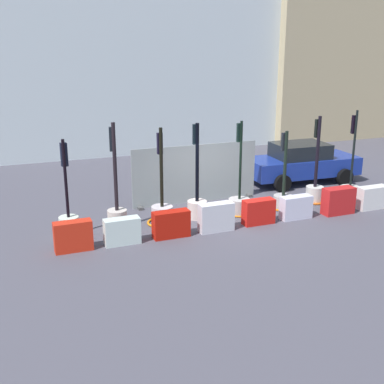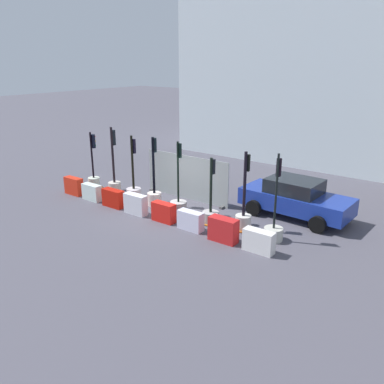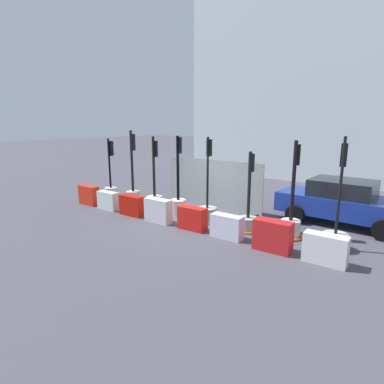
{
  "view_description": "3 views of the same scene",
  "coord_description": "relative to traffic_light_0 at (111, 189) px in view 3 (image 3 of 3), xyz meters",
  "views": [
    {
      "loc": [
        -6.55,
        -14.01,
        5.54
      ],
      "look_at": [
        -1.23,
        -0.17,
        1.07
      ],
      "focal_mm": 46.4,
      "sensor_mm": 36.0,
      "label": 1
    },
    {
      "loc": [
        11.03,
        -12.4,
        6.4
      ],
      "look_at": [
        1.72,
        -0.23,
        1.3
      ],
      "focal_mm": 37.74,
      "sensor_mm": 36.0,
      "label": 2
    },
    {
      "loc": [
        7.05,
        -9.25,
        3.64
      ],
      "look_at": [
        -0.29,
        0.49,
        0.95
      ],
      "focal_mm": 29.56,
      "sensor_mm": 36.0,
      "label": 3
    }
  ],
  "objects": [
    {
      "name": "ground_plane",
      "position": [
        5.0,
        -0.27,
        -0.53
      ],
      "size": [
        120.0,
        120.0,
        0.0
      ],
      "primitive_type": "plane",
      "color": "#4C4A55"
    },
    {
      "name": "car_blue_estate",
      "position": [
        9.77,
        2.65,
        0.29
      ],
      "size": [
        4.64,
        2.37,
        1.63
      ],
      "color": "navy",
      "rests_on": "ground_plane"
    },
    {
      "name": "construction_barrier_3",
      "position": [
        4.24,
        -1.26,
        -0.09
      ],
      "size": [
        1.09,
        0.4,
        0.89
      ],
      "color": "silver",
      "rests_on": "ground_plane"
    },
    {
      "name": "traffic_light_2",
      "position": [
        2.91,
        -0.03,
        -0.07
      ],
      "size": [
        0.99,
        0.99,
        3.09
      ],
      "color": "silver",
      "rests_on": "ground_plane"
    },
    {
      "name": "traffic_light_6",
      "position": [
        8.75,
        0.15,
        0.01
      ],
      "size": [
        0.84,
        0.84,
        3.12
      ],
      "color": "silver",
      "rests_on": "ground_plane"
    },
    {
      "name": "traffic_light_1",
      "position": [
        1.48,
        0.07,
        0.07
      ],
      "size": [
        0.84,
        0.84,
        3.31
      ],
      "color": "beige",
      "rests_on": "ground_plane"
    },
    {
      "name": "traffic_light_3",
      "position": [
        4.13,
        0.06,
        0.09
      ],
      "size": [
        0.64,
        0.64,
        3.14
      ],
      "color": "beige",
      "rests_on": "ground_plane"
    },
    {
      "name": "traffic_light_7",
      "position": [
        10.15,
        -0.04,
        -0.05
      ],
      "size": [
        0.71,
        0.71,
        3.28
      ],
      "color": "beige",
      "rests_on": "ground_plane"
    },
    {
      "name": "traffic_light_0",
      "position": [
        0.0,
        0.0,
        0.0
      ],
      "size": [
        0.88,
        0.88,
        2.92
      ],
      "color": "silver",
      "rests_on": "ground_plane"
    },
    {
      "name": "construction_barrier_4",
      "position": [
        5.76,
        -1.15,
        -0.13
      ],
      "size": [
        1.03,
        0.42,
        0.8
      ],
      "color": "red",
      "rests_on": "ground_plane"
    },
    {
      "name": "construction_barrier_2",
      "position": [
        2.8,
        -1.23,
        -0.13
      ],
      "size": [
        1.11,
        0.4,
        0.81
      ],
      "color": "#BB170A",
      "rests_on": "ground_plane"
    },
    {
      "name": "construction_barrier_1",
      "position": [
        1.33,
        -1.23,
        -0.15
      ],
      "size": [
        1.03,
        0.4,
        0.77
      ],
      "color": "silver",
      "rests_on": "ground_plane"
    },
    {
      "name": "construction_barrier_6",
      "position": [
        8.73,
        -1.25,
        -0.08
      ],
      "size": [
        1.09,
        0.47,
        0.91
      ],
      "color": "red",
      "rests_on": "ground_plane"
    },
    {
      "name": "construction_barrier_0",
      "position": [
        -0.05,
        -1.22,
        -0.1
      ],
      "size": [
        1.05,
        0.39,
        0.86
      ],
      "color": "red",
      "rests_on": "ground_plane"
    },
    {
      "name": "construction_barrier_7",
      "position": [
        10.17,
        -1.22,
        -0.13
      ],
      "size": [
        1.11,
        0.43,
        0.8
      ],
      "color": "white",
      "rests_on": "ground_plane"
    },
    {
      "name": "building_main_facade",
      "position": [
        6.18,
        13.53,
        8.59
      ],
      "size": [
        18.1,
        7.24,
        18.19
      ],
      "color": "silver",
      "rests_on": "ground_plane"
    },
    {
      "name": "traffic_light_5",
      "position": [
        7.33,
        -0.05,
        -0.11
      ],
      "size": [
        0.94,
        0.94,
        2.71
      ],
      "color": "#AEA7A8",
      "rests_on": "ground_plane"
    },
    {
      "name": "traffic_light_4",
      "position": [
        5.63,
        -0.04,
        -0.09
      ],
      "size": [
        0.89,
        0.89,
        3.14
      ],
      "color": "#AEA8A6",
      "rests_on": "ground_plane"
    },
    {
      "name": "construction_barrier_5",
      "position": [
        7.14,
        -1.15,
        -0.15
      ],
      "size": [
        1.06,
        0.42,
        0.76
      ],
      "color": "silver",
      "rests_on": "ground_plane"
    },
    {
      "name": "site_fence_panel",
      "position": [
        4.72,
        1.67,
        0.48
      ],
      "size": [
        4.7,
        0.5,
        2.11
      ],
      "color": "#929C9B",
      "rests_on": "ground_plane"
    }
  ]
}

